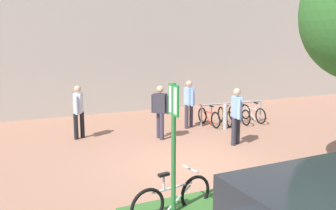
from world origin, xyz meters
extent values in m
plane|color=#936651|center=(0.00, 0.00, 0.00)|extent=(60.00, 60.00, 0.00)
cube|color=#336028|center=(0.90, -2.31, 0.08)|extent=(7.00, 1.10, 0.16)
cylinder|color=#2D7238|center=(-1.74, -2.31, 1.20)|extent=(0.08, 0.08, 2.40)
cube|color=#198C33|center=(-1.74, -2.31, 2.12)|extent=(0.04, 0.36, 0.52)
cube|color=white|center=(-1.74, -2.31, 2.12)|extent=(0.04, 0.30, 0.44)
torus|color=black|center=(-2.20, -2.27, 0.33)|extent=(0.66, 0.17, 0.66)
torus|color=black|center=(-1.20, -2.11, 0.33)|extent=(0.66, 0.17, 0.66)
cylinder|color=silver|center=(-1.70, -2.19, 0.55)|extent=(0.83, 0.17, 0.04)
cylinder|color=silver|center=(-1.60, -2.17, 0.30)|extent=(0.60, 0.13, 0.44)
cylinder|color=silver|center=(-1.88, -2.22, 0.67)|extent=(0.04, 0.04, 0.28)
cube|color=black|center=(-1.88, -2.22, 0.83)|extent=(0.21, 0.11, 0.05)
cylinder|color=silver|center=(-1.32, -2.13, 0.81)|extent=(0.11, 0.42, 0.04)
cylinder|color=#99999E|center=(2.25, 3.60, 0.40)|extent=(0.06, 0.06, 0.80)
cylinder|color=#99999E|center=(4.85, 3.44, 0.40)|extent=(0.06, 0.06, 0.80)
cylinder|color=#99999E|center=(3.55, 3.52, 0.80)|extent=(2.60, 0.22, 0.06)
torus|color=black|center=(2.58, 3.14, 0.30)|extent=(0.06, 0.61, 0.61)
torus|color=black|center=(2.58, 4.08, 0.30)|extent=(0.06, 0.61, 0.61)
cylinder|color=red|center=(2.58, 3.61, 0.51)|extent=(0.04, 0.77, 0.03)
cylinder|color=red|center=(2.58, 3.70, 0.27)|extent=(0.03, 0.56, 0.40)
cylinder|color=red|center=(2.58, 3.44, 0.62)|extent=(0.03, 0.03, 0.26)
cube|color=black|center=(2.58, 3.44, 0.76)|extent=(0.07, 0.18, 0.05)
cylinder|color=red|center=(2.58, 3.97, 0.75)|extent=(0.39, 0.04, 0.04)
torus|color=black|center=(3.11, 3.05, 0.30)|extent=(0.20, 0.60, 0.61)
torus|color=black|center=(3.34, 3.96, 0.30)|extent=(0.20, 0.60, 0.61)
cylinder|color=gold|center=(3.23, 3.50, 0.51)|extent=(0.22, 0.75, 0.03)
cylinder|color=gold|center=(3.25, 3.59, 0.27)|extent=(0.17, 0.55, 0.40)
cylinder|color=gold|center=(3.19, 3.34, 0.62)|extent=(0.03, 0.03, 0.26)
cube|color=black|center=(3.19, 3.34, 0.76)|extent=(0.12, 0.20, 0.05)
cylinder|color=gold|center=(3.31, 3.85, 0.75)|extent=(0.38, 0.13, 0.04)
torus|color=black|center=(3.84, 3.05, 0.30)|extent=(0.10, 0.61, 0.61)
torus|color=black|center=(3.91, 3.98, 0.30)|extent=(0.10, 0.61, 0.61)
cylinder|color=#194CA5|center=(3.88, 3.51, 0.51)|extent=(0.09, 0.77, 0.03)
cylinder|color=#194CA5|center=(3.88, 3.61, 0.27)|extent=(0.07, 0.56, 0.40)
cylinder|color=#194CA5|center=(3.87, 3.35, 0.62)|extent=(0.03, 0.03, 0.26)
cube|color=black|center=(3.87, 3.35, 0.76)|extent=(0.09, 0.19, 0.05)
cylinder|color=#194CA5|center=(3.90, 3.87, 0.75)|extent=(0.39, 0.06, 0.04)
torus|color=black|center=(4.53, 3.03, 0.30)|extent=(0.06, 0.61, 0.61)
torus|color=black|center=(4.53, 3.97, 0.30)|extent=(0.06, 0.61, 0.61)
cylinder|color=silver|center=(4.53, 3.50, 0.51)|extent=(0.03, 0.77, 0.03)
cylinder|color=silver|center=(4.53, 3.59, 0.27)|extent=(0.03, 0.56, 0.40)
cylinder|color=silver|center=(4.53, 3.33, 0.62)|extent=(0.03, 0.03, 0.26)
cube|color=black|center=(4.53, 3.33, 0.76)|extent=(0.07, 0.18, 0.05)
cylinder|color=silver|center=(4.53, 3.86, 0.75)|extent=(0.39, 0.04, 0.04)
cylinder|color=#ADADB2|center=(2.84, 2.93, 0.45)|extent=(0.16, 0.16, 0.90)
cylinder|color=#2D2D38|center=(2.12, 1.17, 0.42)|extent=(0.14, 0.14, 0.85)
cylinder|color=#2D2D38|center=(1.89, 1.06, 0.42)|extent=(0.14, 0.14, 0.85)
cube|color=#8CB2E5|center=(2.01, 1.12, 1.16)|extent=(0.36, 0.46, 0.62)
cylinder|color=#8CB2E5|center=(2.09, 1.36, 1.13)|extent=(0.09, 0.09, 0.59)
cylinder|color=#8CB2E5|center=(1.92, 0.87, 1.13)|extent=(0.09, 0.09, 0.59)
sphere|color=tan|center=(2.01, 1.12, 1.61)|extent=(0.22, 0.22, 0.22)
cylinder|color=#383342|center=(1.62, 3.56, 0.42)|extent=(0.14, 0.14, 0.85)
cylinder|color=#383342|center=(1.90, 3.73, 0.42)|extent=(0.14, 0.14, 0.85)
cube|color=#8CB2E5|center=(1.76, 3.64, 1.16)|extent=(0.25, 0.40, 0.62)
cylinder|color=#8CB2E5|center=(1.75, 3.38, 1.13)|extent=(0.09, 0.09, 0.59)
cylinder|color=#8CB2E5|center=(1.76, 3.90, 1.13)|extent=(0.09, 0.09, 0.59)
sphere|color=tan|center=(1.76, 3.64, 1.61)|extent=(0.22, 0.22, 0.22)
cylinder|color=#383342|center=(0.20, 2.80, 0.42)|extent=(0.14, 0.14, 0.85)
cylinder|color=#383342|center=(0.20, 2.55, 0.42)|extent=(0.14, 0.14, 0.85)
cube|color=#2D2D38|center=(0.20, 2.68, 1.16)|extent=(0.45, 0.46, 0.62)
cylinder|color=#2D2D38|center=(0.02, 2.87, 1.13)|extent=(0.09, 0.09, 0.59)
cylinder|color=#2D2D38|center=(0.38, 2.49, 1.13)|extent=(0.09, 0.09, 0.59)
sphere|color=tan|center=(0.20, 2.68, 1.61)|extent=(0.22, 0.22, 0.22)
cylinder|color=black|center=(-2.27, 3.76, 0.42)|extent=(0.14, 0.14, 0.85)
cylinder|color=black|center=(-2.04, 3.86, 0.42)|extent=(0.14, 0.14, 0.85)
cube|color=silver|center=(-2.15, 3.81, 1.16)|extent=(0.38, 0.46, 0.62)
cylinder|color=silver|center=(-2.25, 3.57, 1.13)|extent=(0.09, 0.09, 0.59)
cylinder|color=silver|center=(-2.05, 4.05, 1.13)|extent=(0.09, 0.09, 0.59)
sphere|color=tan|center=(-2.15, 3.81, 1.61)|extent=(0.22, 0.22, 0.22)
camera|label=1|loc=(-4.22, -7.43, 3.03)|focal=37.78mm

